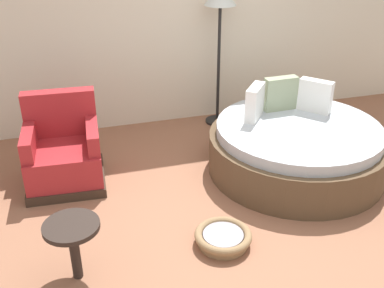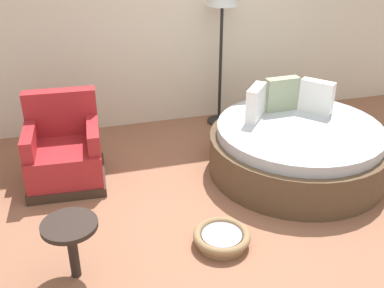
# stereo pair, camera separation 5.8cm
# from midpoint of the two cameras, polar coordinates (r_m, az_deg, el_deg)

# --- Properties ---
(ground_plane) EXTENTS (8.00, 8.00, 0.02)m
(ground_plane) POSITION_cam_midpoint_polar(r_m,az_deg,el_deg) (4.54, 6.05, -9.20)
(ground_plane) COLOR #936047
(back_wall) EXTENTS (8.00, 0.12, 2.91)m
(back_wall) POSITION_cam_midpoint_polar(r_m,az_deg,el_deg) (6.13, -1.89, 15.86)
(back_wall) COLOR silver
(back_wall) RESTS_ON ground_plane
(round_daybed) EXTENTS (1.95, 1.95, 0.94)m
(round_daybed) POSITION_cam_midpoint_polar(r_m,az_deg,el_deg) (5.27, 13.08, -0.47)
(round_daybed) COLOR brown
(round_daybed) RESTS_ON ground_plane
(red_armchair) EXTENTS (0.85, 0.85, 0.94)m
(red_armchair) POSITION_cam_midpoint_polar(r_m,az_deg,el_deg) (5.12, -15.08, -1.01)
(red_armchair) COLOR #38281E
(red_armchair) RESTS_ON ground_plane
(pet_basket) EXTENTS (0.51, 0.51, 0.13)m
(pet_basket) POSITION_cam_midpoint_polar(r_m,az_deg,el_deg) (4.18, 4.08, -11.42)
(pet_basket) COLOR #8E704C
(pet_basket) RESTS_ON ground_plane
(side_table) EXTENTS (0.44, 0.44, 0.52)m
(side_table) POSITION_cam_midpoint_polar(r_m,az_deg,el_deg) (3.76, -14.29, -10.57)
(side_table) COLOR #2D231E
(side_table) RESTS_ON ground_plane
(floor_lamp) EXTENTS (0.40, 0.40, 1.82)m
(floor_lamp) POSITION_cam_midpoint_polar(r_m,az_deg,el_deg) (5.96, 4.01, 16.23)
(floor_lamp) COLOR black
(floor_lamp) RESTS_ON ground_plane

